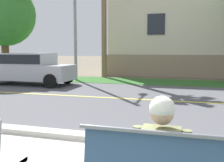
{
  "coord_description": "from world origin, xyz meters",
  "views": [
    {
      "loc": [
        1.27,
        -1.91,
        1.64
      ],
      "look_at": [
        -0.21,
        3.28,
        1.0
      ],
      "focal_mm": 40.72,
      "sensor_mm": 36.0,
      "label": 1
    }
  ],
  "objects_px": {
    "seated_person_olive": "(162,155)",
    "car_silver_far": "(30,67)",
    "shade_tree_far_left": "(4,10)",
    "streetlamp": "(76,1)"
  },
  "relations": [
    {
      "from": "seated_person_olive",
      "to": "car_silver_far",
      "type": "xyz_separation_m",
      "value": [
        -7.09,
        8.51,
        0.18
      ]
    },
    {
      "from": "streetlamp",
      "to": "shade_tree_far_left",
      "type": "relative_size",
      "value": 1.2
    },
    {
      "from": "car_silver_far",
      "to": "streetlamp",
      "type": "bearing_deg",
      "value": 61.42
    },
    {
      "from": "car_silver_far",
      "to": "streetlamp",
      "type": "xyz_separation_m",
      "value": [
        1.4,
        2.57,
        3.53
      ]
    },
    {
      "from": "shade_tree_far_left",
      "to": "seated_person_olive",
      "type": "bearing_deg",
      "value": -46.86
    },
    {
      "from": "shade_tree_far_left",
      "to": "streetlamp",
      "type": "bearing_deg",
      "value": -2.46
    },
    {
      "from": "seated_person_olive",
      "to": "car_silver_far",
      "type": "relative_size",
      "value": 0.29
    },
    {
      "from": "seated_person_olive",
      "to": "car_silver_far",
      "type": "bearing_deg",
      "value": 129.78
    },
    {
      "from": "streetlamp",
      "to": "car_silver_far",
      "type": "bearing_deg",
      "value": -118.58
    },
    {
      "from": "seated_person_olive",
      "to": "streetlamp",
      "type": "relative_size",
      "value": 0.16
    }
  ]
}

